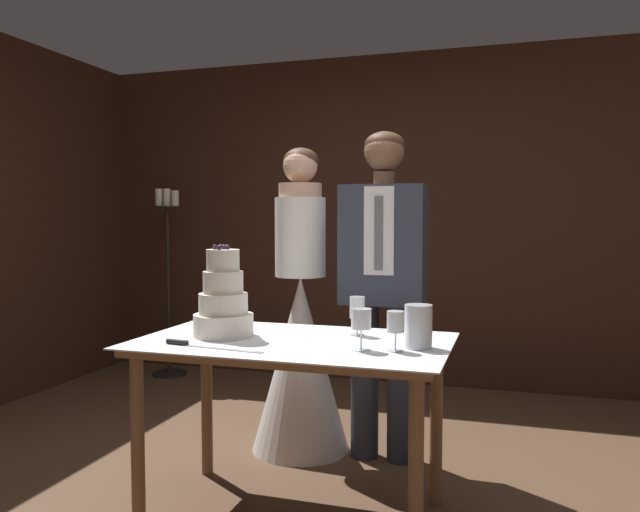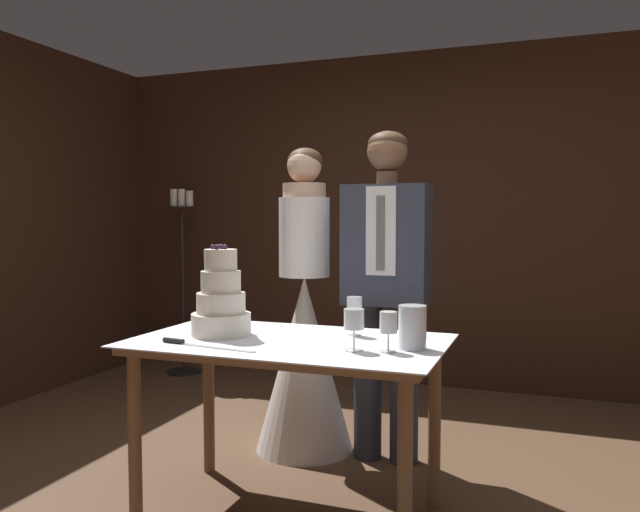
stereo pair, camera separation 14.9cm
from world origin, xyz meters
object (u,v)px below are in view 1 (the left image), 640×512
hurricane_candle (418,327)px  groom (383,275)px  wine_glass_near (357,310)px  wine_glass_middle (396,324)px  cake_table (293,362)px  bride (301,341)px  candle_stand (168,279)px  tiered_cake (223,303)px  wine_glass_far (361,321)px  cake_knife (195,345)px

hurricane_candle → groom: size_ratio=0.10×
wine_glass_near → wine_glass_middle: 0.36m
cake_table → hurricane_candle: hurricane_candle is taller
bride → hurricane_candle: bearing=-45.1°
bride → candle_stand: bearing=141.7°
cake_table → tiered_cake: size_ratio=3.27×
cake_table → wine_glass_far: size_ratio=8.02×
cake_knife → hurricane_candle: (0.87, 0.24, 0.08)m
wine_glass_middle → groom: size_ratio=0.09×
cake_table → wine_glass_middle: 0.51m
cake_table → tiered_cake: 0.40m
hurricane_candle → groom: (-0.30, 0.77, 0.14)m
wine_glass_middle → bride: bearing=128.9°
bride → cake_knife: bearing=-95.7°
wine_glass_far → candle_stand: size_ratio=0.11×
cake_table → groom: groom is taller
wine_glass_near → hurricane_candle: 0.36m
cake_table → groom: (0.23, 0.76, 0.31)m
wine_glass_middle → groom: groom is taller
wine_glass_middle → cake_knife: bearing=-169.0°
cake_table → hurricane_candle: size_ratio=7.61×
wine_glass_middle → candle_stand: 3.11m
wine_glass_far → wine_glass_near: bearing=106.8°
wine_glass_near → bride: size_ratio=0.10×
tiered_cake → cake_knife: bearing=-92.5°
wine_glass_middle → wine_glass_far: 0.13m
groom → wine_glass_middle: bearing=-75.3°
wine_glass_near → wine_glass_far: bearing=-73.2°
wine_glass_far → hurricane_candle: hurricane_candle is taller
bride → groom: 0.60m
wine_glass_near → wine_glass_far: (0.09, -0.31, 0.00)m
bride → wine_glass_near: bearing=-50.9°
wine_glass_near → candle_stand: 2.76m
wine_glass_middle → tiered_cake: bearing=173.9°
cake_table → wine_glass_near: 0.37m
cake_table → cake_knife: 0.43m
tiered_cake → groom: 0.95m
hurricane_candle → cake_knife: bearing=-164.4°
cake_knife → hurricane_candle: size_ratio=2.59×
tiered_cake → hurricane_candle: (0.86, 0.00, -0.06)m
hurricane_candle → cake_table: bearing=179.7°
wine_glass_near → cake_table: bearing=-140.7°
tiered_cake → candle_stand: candle_stand is taller
wine_glass_far → candle_stand: candle_stand is taller
wine_glass_middle → wine_glass_far: (-0.13, -0.03, 0.01)m
wine_glass_far → tiered_cake: bearing=170.5°
bride → groom: groom is taller
wine_glass_near → wine_glass_middle: bearing=-51.5°
wine_glass_far → hurricane_candle: size_ratio=0.95×
hurricane_candle → bride: size_ratio=0.10×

